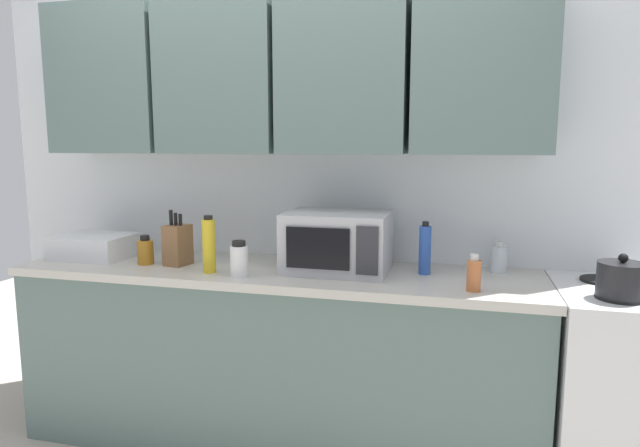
# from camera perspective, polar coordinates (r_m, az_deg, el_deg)

# --- Properties ---
(wall_back_with_cabinets) EXTENTS (3.39, 0.38, 2.60)m
(wall_back_with_cabinets) POSITION_cam_1_polar(r_m,az_deg,el_deg) (2.79, -3.43, 10.03)
(wall_back_with_cabinets) COLOR white
(wall_back_with_cabinets) RESTS_ON ground_plane
(counter_run) EXTENTS (2.52, 0.63, 0.90)m
(counter_run) POSITION_cam_1_polar(r_m,az_deg,el_deg) (2.77, -4.75, -13.79)
(counter_run) COLOR slate
(counter_run) RESTS_ON ground_plane
(kettle) EXTENTS (0.18, 0.18, 0.17)m
(kettle) POSITION_cam_1_polar(r_m,az_deg,el_deg) (2.40, 29.19, -5.15)
(kettle) COLOR black
(kettle) RESTS_ON stove_range
(microwave) EXTENTS (0.48, 0.37, 0.28)m
(microwave) POSITION_cam_1_polar(r_m,az_deg,el_deg) (2.55, 1.85, -1.94)
(microwave) COLOR #B7B7BC
(microwave) RESTS_ON counter_run
(dish_rack) EXTENTS (0.38, 0.30, 0.12)m
(dish_rack) POSITION_cam_1_polar(r_m,az_deg,el_deg) (3.10, -22.69, -2.23)
(dish_rack) COLOR silver
(dish_rack) RESTS_ON counter_run
(knife_block) EXTENTS (0.12, 0.14, 0.28)m
(knife_block) POSITION_cam_1_polar(r_m,az_deg,el_deg) (2.77, -14.78, -2.14)
(knife_block) COLOR brown
(knife_block) RESTS_ON counter_run
(bottle_amber_vinegar) EXTENTS (0.08, 0.08, 0.15)m
(bottle_amber_vinegar) POSITION_cam_1_polar(r_m,az_deg,el_deg) (2.84, -17.93, -2.80)
(bottle_amber_vinegar) COLOR #AD701E
(bottle_amber_vinegar) RESTS_ON counter_run
(bottle_clear_tall) EXTENTS (0.07, 0.07, 0.15)m
(bottle_clear_tall) POSITION_cam_1_polar(r_m,az_deg,el_deg) (2.67, 18.33, -3.50)
(bottle_clear_tall) COLOR silver
(bottle_clear_tall) RESTS_ON counter_run
(bottle_yellow_mustard) EXTENTS (0.06, 0.06, 0.27)m
(bottle_yellow_mustard) POSITION_cam_1_polar(r_m,az_deg,el_deg) (2.57, -11.63, -2.26)
(bottle_yellow_mustard) COLOR gold
(bottle_yellow_mustard) RESTS_ON counter_run
(bottle_white_jar) EXTENTS (0.08, 0.08, 0.17)m
(bottle_white_jar) POSITION_cam_1_polar(r_m,az_deg,el_deg) (2.47, -8.53, -3.81)
(bottle_white_jar) COLOR white
(bottle_white_jar) RESTS_ON counter_run
(bottle_blue_cleaner) EXTENTS (0.05, 0.05, 0.25)m
(bottle_blue_cleaner) POSITION_cam_1_polar(r_m,az_deg,el_deg) (2.53, 11.00, -2.70)
(bottle_blue_cleaner) COLOR #2D56B7
(bottle_blue_cleaner) RESTS_ON counter_run
(bottle_spice_jar) EXTENTS (0.06, 0.06, 0.15)m
(bottle_spice_jar) POSITION_cam_1_polar(r_m,az_deg,el_deg) (2.30, 15.91, -5.21)
(bottle_spice_jar) COLOR #BC6638
(bottle_spice_jar) RESTS_ON counter_run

